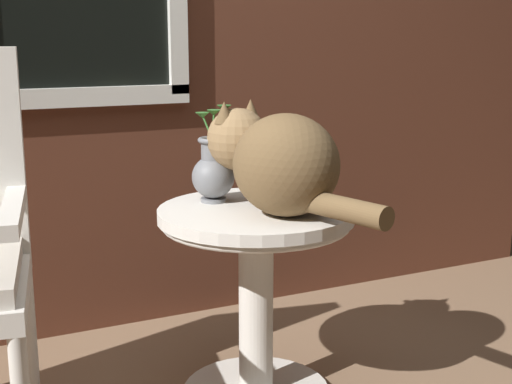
% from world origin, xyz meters
% --- Properties ---
extents(wicker_side_table, '(0.59, 0.59, 0.62)m').
position_xyz_m(wicker_side_table, '(0.16, 0.07, 0.43)').
color(wicker_side_table, silver).
rests_on(wicker_side_table, ground_plane).
extents(cat, '(0.37, 0.66, 0.32)m').
position_xyz_m(cat, '(0.19, -0.01, 0.78)').
color(cat, brown).
rests_on(cat, wicker_side_table).
extents(pewter_vase_with_ivy, '(0.13, 0.13, 0.30)m').
position_xyz_m(pewter_vase_with_ivy, '(0.08, 0.21, 0.72)').
color(pewter_vase_with_ivy, slate).
rests_on(pewter_vase_with_ivy, wicker_side_table).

